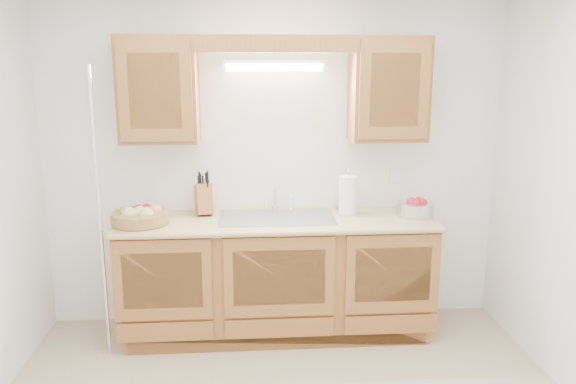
{
  "coord_description": "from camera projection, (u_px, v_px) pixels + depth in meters",
  "views": [
    {
      "loc": [
        -0.21,
        -2.77,
        1.99
      ],
      "look_at": [
        0.06,
        0.85,
        1.17
      ],
      "focal_mm": 35.0,
      "sensor_mm": 36.0,
      "label": 1
    }
  ],
  "objects": [
    {
      "name": "orange_canister",
      "position": [
        204.0,
        198.0,
        4.27
      ],
      "size": [
        0.09,
        0.09,
        0.22
      ],
      "rotation": [
        0.0,
        0.0,
        0.29
      ],
      "color": "orange",
      "rests_on": "countertop"
    },
    {
      "name": "knife_block",
      "position": [
        204.0,
        199.0,
        4.2
      ],
      "size": [
        0.16,
        0.21,
        0.33
      ],
      "rotation": [
        0.0,
        0.0,
        0.25
      ],
      "color": "#9D632E",
      "rests_on": "countertop"
    },
    {
      "name": "fruit_basket",
      "position": [
        140.0,
        216.0,
        3.97
      ],
      "size": [
        0.42,
        0.42,
        0.13
      ],
      "rotation": [
        0.0,
        0.0,
        0.04
      ],
      "color": "olive",
      "rests_on": "countertop"
    },
    {
      "name": "apple_bowl",
      "position": [
        416.0,
        208.0,
        4.16
      ],
      "size": [
        0.29,
        0.29,
        0.14
      ],
      "rotation": [
        0.0,
        0.0,
        0.07
      ],
      "color": "silver",
      "rests_on": "countertop"
    },
    {
      "name": "room",
      "position": [
        289.0,
        214.0,
        2.87
      ],
      "size": [
        3.52,
        3.5,
        2.5
      ],
      "color": "tan",
      "rests_on": "ground"
    },
    {
      "name": "valance",
      "position": [
        276.0,
        44.0,
        3.84
      ],
      "size": [
        2.2,
        0.05,
        0.12
      ],
      "primitive_type": "cube",
      "color": "#9D632E",
      "rests_on": "room"
    },
    {
      "name": "countertop",
      "position": [
        277.0,
        221.0,
        4.11
      ],
      "size": [
        2.3,
        0.63,
        0.04
      ],
      "primitive_type": "cube",
      "color": "tan",
      "rests_on": "base_cabinets"
    },
    {
      "name": "base_cabinets",
      "position": [
        277.0,
        277.0,
        4.22
      ],
      "size": [
        2.2,
        0.6,
        0.86
      ],
      "primitive_type": "cube",
      "color": "#9D632E",
      "rests_on": "ground"
    },
    {
      "name": "sink",
      "position": [
        277.0,
        227.0,
        4.14
      ],
      "size": [
        0.84,
        0.46,
        0.36
      ],
      "color": "#9E9EA3",
      "rests_on": "countertop"
    },
    {
      "name": "wire_shelf_pole",
      "position": [
        100.0,
        218.0,
        3.75
      ],
      "size": [
        0.03,
        0.03,
        2.0
      ],
      "primitive_type": "cylinder",
      "color": "silver",
      "rests_on": "ground"
    },
    {
      "name": "upper_cabinet_right",
      "position": [
        388.0,
        89.0,
        4.11
      ],
      "size": [
        0.55,
        0.33,
        0.75
      ],
      "primitive_type": "cube",
      "color": "#9D632E",
      "rests_on": "room"
    },
    {
      "name": "upper_cabinet_left",
      "position": [
        159.0,
        90.0,
        3.99
      ],
      "size": [
        0.55,
        0.33,
        0.75
      ],
      "primitive_type": "cube",
      "color": "#9D632E",
      "rests_on": "room"
    },
    {
      "name": "soap_bottle",
      "position": [
        204.0,
        201.0,
        4.22
      ],
      "size": [
        0.09,
        0.09,
        0.2
      ],
      "primitive_type": "imported",
      "rotation": [
        0.0,
        0.0,
        0.01
      ],
      "color": "blue",
      "rests_on": "countertop"
    },
    {
      "name": "fluorescent_fixture",
      "position": [
        275.0,
        65.0,
        4.09
      ],
      "size": [
        0.76,
        0.08,
        0.08
      ],
      "color": "white",
      "rests_on": "room"
    },
    {
      "name": "paper_towel",
      "position": [
        348.0,
        195.0,
        4.21
      ],
      "size": [
        0.17,
        0.17,
        0.34
      ],
      "rotation": [
        0.0,
        0.0,
        -0.23
      ],
      "color": "silver",
      "rests_on": "countertop"
    },
    {
      "name": "outlet_plate",
      "position": [
        395.0,
        175.0,
        4.42
      ],
      "size": [
        0.08,
        0.01,
        0.12
      ],
      "primitive_type": "cube",
      "color": "white",
      "rests_on": "room"
    },
    {
      "name": "sponge",
      "position": [
        344.0,
        207.0,
        4.39
      ],
      "size": [
        0.13,
        0.08,
        0.03
      ],
      "rotation": [
        0.0,
        0.0,
        -0.04
      ],
      "color": "#CC333F",
      "rests_on": "countertop"
    }
  ]
}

